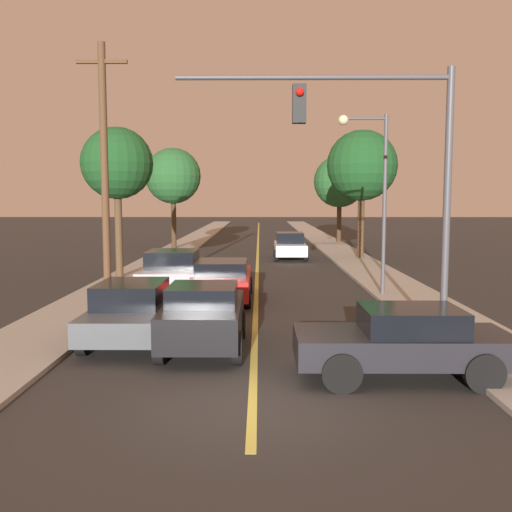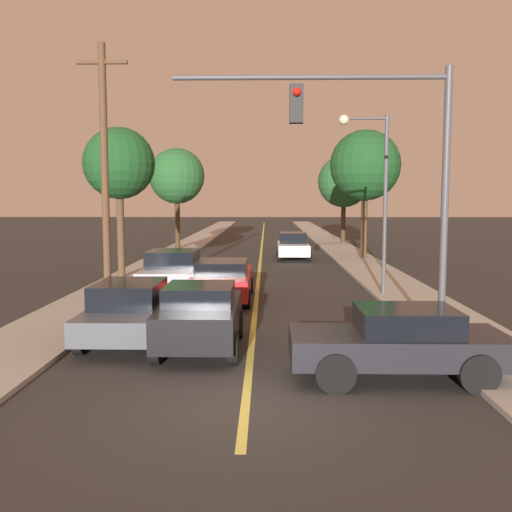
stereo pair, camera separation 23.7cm
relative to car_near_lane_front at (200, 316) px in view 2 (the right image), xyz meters
The scene contains 17 objects.
ground_plane 3.76m from the car_near_lane_front, 71.22° to the right, with size 200.00×200.00×0.00m, color #2D2B28.
road_surface 32.56m from the car_near_lane_front, 87.92° to the left, with size 8.44×80.00×0.01m.
sidewalk_left 32.81m from the car_near_lane_front, 97.51° to the left, with size 2.50×80.00×0.12m.
sidewalk_right 33.21m from the car_near_lane_front, 78.44° to the left, with size 2.50×80.00×0.12m.
car_near_lane_front is the anchor object (origin of this frame).
car_near_lane_second 6.55m from the car_near_lane_front, 90.00° to the left, with size 2.05×4.78×1.42m.
car_outer_lane_front 2.07m from the car_near_lane_front, 153.85° to the left, with size 1.90×4.52×1.50m.
car_outer_lane_second 7.82m from the car_near_lane_front, 103.74° to the left, with size 2.10×4.43×1.67m.
car_far_oncoming 20.49m from the car_near_lane_front, 81.35° to the left, with size 1.88×4.18×1.56m.
car_crossing_right 4.64m from the car_near_lane_front, 26.66° to the right, with size 4.19×1.90×1.42m.
traffic_signal_mast 5.74m from the car_near_lane_front, ahead, with size 6.57×0.42×6.51m.
streetlamp_right 9.70m from the car_near_lane_front, 54.06° to the left, with size 1.76×0.36×6.37m.
utility_pole_left 7.32m from the car_near_lane_front, 124.82° to the left, with size 1.60×0.24×8.29m.
tree_left_near 13.35m from the car_near_lane_front, 112.48° to the left, with size 3.09×3.09×6.49m.
tree_left_far 27.13m from the car_near_lane_front, 100.00° to the left, with size 3.82×3.82×6.88m.
tree_right_near 21.64m from the car_near_lane_front, 70.21° to the left, with size 4.03×4.03×7.33m.
tree_right_far 33.29m from the car_near_lane_front, 76.69° to the left, with size 4.07×4.07×6.80m.
Camera 2 is at (0.36, -9.58, 3.54)m, focal length 40.00 mm.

